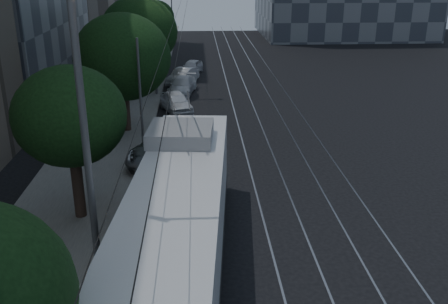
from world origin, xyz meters
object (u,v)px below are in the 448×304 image
at_px(car_white_d, 192,67).
at_px(streetlamp_far, 159,17).
at_px(car_white_a, 176,102).
at_px(car_white_c, 183,76).
at_px(car_white_b, 182,85).
at_px(streetlamp_near, 98,105).
at_px(pickup_silver, 170,145).
at_px(trolleybus, 180,218).

relative_size(car_white_d, streetlamp_far, 0.37).
distance_m(car_white_a, car_white_c, 8.33).
height_order(car_white_c, car_white_d, car_white_c).
bearing_deg(car_white_a, car_white_b, 68.66).
bearing_deg(streetlamp_near, car_white_c, 87.39).
height_order(car_white_c, streetlamp_near, streetlamp_near).
distance_m(pickup_silver, car_white_c, 17.41).
distance_m(trolleybus, streetlamp_far, 23.64).
bearing_deg(trolleybus, car_white_d, 94.39).
bearing_deg(car_white_c, pickup_silver, -66.41).
xyz_separation_m(pickup_silver, car_white_c, (0.24, 17.41, -0.19)).
distance_m(trolleybus, car_white_a, 18.80).
height_order(pickup_silver, car_white_c, pickup_silver).
bearing_deg(pickup_silver, car_white_c, 110.85).
bearing_deg(car_white_c, streetlamp_far, -86.92).
distance_m(trolleybus, streetlamp_near, 5.21).
bearing_deg(car_white_c, car_white_d, 103.97).
height_order(pickup_silver, car_white_a, pickup_silver).
relative_size(car_white_a, car_white_b, 0.92).
height_order(car_white_a, streetlamp_near, streetlamp_near).
bearing_deg(car_white_a, car_white_c, 70.36).
xyz_separation_m(car_white_c, car_white_d, (0.75, 4.09, -0.03)).
bearing_deg(car_white_c, car_white_b, -64.77).
bearing_deg(pickup_silver, trolleybus, -63.67).
bearing_deg(pickup_silver, streetlamp_near, -73.67).
height_order(car_white_d, streetlamp_far, streetlamp_far).
xyz_separation_m(trolleybus, car_white_b, (-0.50, 23.80, -1.20)).
distance_m(trolleybus, car_white_c, 27.11).
relative_size(pickup_silver, car_white_c, 1.54).
bearing_deg(streetlamp_far, car_white_d, 74.15).
bearing_deg(car_white_d, car_white_a, -79.98).
relative_size(trolleybus, car_white_d, 3.69).
bearing_deg(trolleybus, car_white_c, 95.92).
relative_size(car_white_a, streetlamp_far, 0.41).
xyz_separation_m(car_white_d, streetlamp_far, (-2.26, -7.96, 5.25)).
height_order(trolleybus, streetlamp_far, streetlamp_far).
xyz_separation_m(car_white_a, streetlamp_far, (-1.25, 4.46, 5.19)).
bearing_deg(streetlamp_near, car_white_b, 86.95).
relative_size(streetlamp_near, streetlamp_far, 1.07).
distance_m(car_white_c, streetlamp_near, 29.68).
distance_m(car_white_b, car_white_d, 7.40).
height_order(pickup_silver, streetlamp_near, streetlamp_near).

